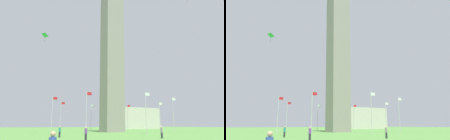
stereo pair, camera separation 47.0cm
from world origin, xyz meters
The scene contains 15 objects.
ground_plane centered at (0.00, 0.00, 0.00)m, with size 260.00×260.00×0.00m, color #548C3D.
obelisk_monument centered at (0.00, 0.00, 23.61)m, with size 5.19×5.19×47.22m.
flagpole_n centered at (15.92, 0.00, 4.67)m, with size 1.12×0.14×8.56m.
flagpole_ne centered at (11.27, 11.21, 4.67)m, with size 1.12×0.14×8.56m.
flagpole_e centered at (0.06, 15.86, 4.67)m, with size 1.12×0.14×8.56m.
flagpole_se centered at (-11.16, 11.21, 4.67)m, with size 1.12×0.14×8.56m.
flagpole_s centered at (-15.80, 0.00, 4.67)m, with size 1.12×0.14×8.56m.
flagpole_sw centered at (-11.16, -11.21, 4.67)m, with size 1.12×0.14×8.56m.
flagpole_w centered at (0.06, -15.86, 4.67)m, with size 1.12×0.14×8.56m.
flagpole_nw centered at (11.27, -11.21, 4.67)m, with size 1.12×0.14×8.56m.
person_gray_shirt centered at (-5.58, -27.69, 0.84)m, with size 0.32×0.32×1.68m.
person_purple_shirt centered at (-16.71, -26.94, 0.83)m, with size 0.32×0.32×1.67m.
person_teal_shirt centered at (-18.08, -18.72, 0.83)m, with size 0.32×0.32×1.68m.
kite_green_diamond centered at (-18.97, -0.63, 23.61)m, with size 1.79×1.84×2.26m.
distant_building centered at (31.29, 40.68, 4.97)m, with size 25.28×10.11×9.94m.
Camera 2 is at (-25.69, -53.90, 1.86)m, focal length 35.06 mm.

